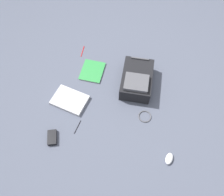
# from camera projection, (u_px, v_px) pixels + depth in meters

# --- Properties ---
(ground_plane) EXTENTS (3.88, 3.88, 0.00)m
(ground_plane) POSITION_uv_depth(u_px,v_px,m) (117.00, 96.00, 2.28)
(ground_plane) COLOR #4C5160
(backpack) EXTENTS (0.31, 0.44, 0.18)m
(backpack) POSITION_uv_depth(u_px,v_px,m) (137.00, 80.00, 2.27)
(backpack) COLOR black
(backpack) RESTS_ON ground_plane
(laptop) EXTENTS (0.36, 0.28, 0.03)m
(laptop) POSITION_uv_depth(u_px,v_px,m) (70.00, 100.00, 2.24)
(laptop) COLOR #929296
(laptop) RESTS_ON ground_plane
(book_manual) EXTENTS (0.22, 0.26, 0.02)m
(book_manual) POSITION_uv_depth(u_px,v_px,m) (92.00, 71.00, 2.41)
(book_manual) COLOR silver
(book_manual) RESTS_ON ground_plane
(computer_mouse) EXTENTS (0.08, 0.11, 0.04)m
(computer_mouse) POSITION_uv_depth(u_px,v_px,m) (169.00, 159.00, 1.96)
(computer_mouse) COLOR silver
(computer_mouse) RESTS_ON ground_plane
(cable_coil) EXTENTS (0.12, 0.12, 0.01)m
(cable_coil) POSITION_uv_depth(u_px,v_px,m) (145.00, 116.00, 2.16)
(cable_coil) COLOR #4C4C51
(cable_coil) RESTS_ON ground_plane
(power_brick) EXTENTS (0.12, 0.15, 0.03)m
(power_brick) POSITION_uv_depth(u_px,v_px,m) (52.00, 137.00, 2.05)
(power_brick) COLOR black
(power_brick) RESTS_ON ground_plane
(pen_black) EXTENTS (0.02, 0.15, 0.01)m
(pen_black) POSITION_uv_depth(u_px,v_px,m) (83.00, 51.00, 2.55)
(pen_black) COLOR red
(pen_black) RESTS_ON ground_plane
(pen_blue) EXTENTS (0.03, 0.13, 0.01)m
(pen_blue) POSITION_uv_depth(u_px,v_px,m) (78.00, 127.00, 2.11)
(pen_blue) COLOR black
(pen_blue) RESTS_ON ground_plane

